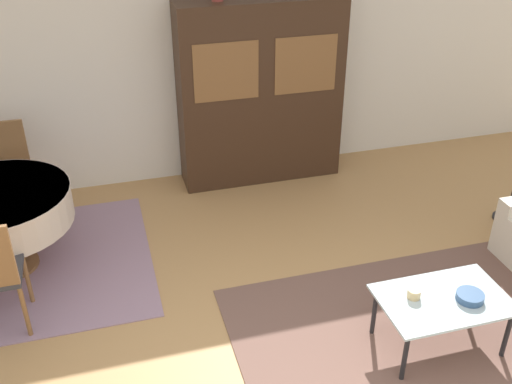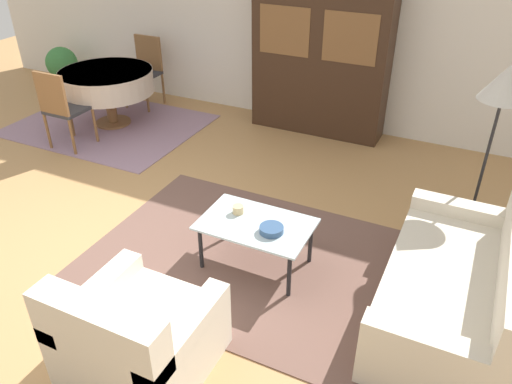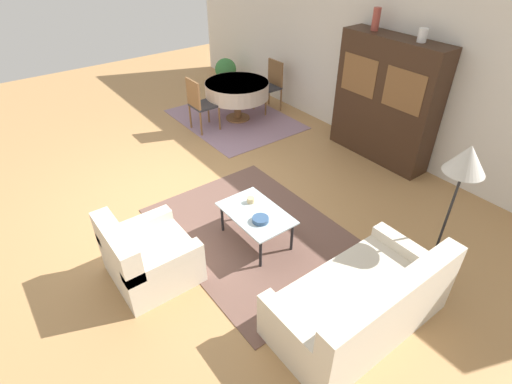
{
  "view_description": "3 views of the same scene",
  "coord_description": "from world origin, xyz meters",
  "px_view_note": "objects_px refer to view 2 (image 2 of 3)",
  "views": [
    {
      "loc": [
        -0.89,
        -2.44,
        3.25
      ],
      "look_at": [
        0.2,
        1.4,
        0.95
      ],
      "focal_mm": 42.0,
      "sensor_mm": 36.0,
      "label": 1
    },
    {
      "loc": [
        2.81,
        -2.67,
        2.84
      ],
      "look_at": [
        1.32,
        0.4,
        0.75
      ],
      "focal_mm": 35.0,
      "sensor_mm": 36.0,
      "label": 2
    },
    {
      "loc": [
        4.39,
        -1.9,
        3.45
      ],
      "look_at": [
        1.32,
        0.4,
        0.75
      ],
      "focal_mm": 28.0,
      "sensor_mm": 36.0,
      "label": 3
    }
  ],
  "objects_px": {
    "couch": "(460,290)",
    "dining_chair_near": "(61,105)",
    "display_cabinet": "(321,58)",
    "floor_lamp": "(504,91)",
    "potted_plant": "(62,66)",
    "bowl": "(271,229)",
    "dining_table": "(107,82)",
    "dining_chair_far": "(145,67)",
    "coffee_table": "(256,228)",
    "cup": "(238,209)",
    "armchair": "(136,338)"
  },
  "relations": [
    {
      "from": "couch",
      "to": "dining_chair_near",
      "type": "relative_size",
      "value": 1.79
    },
    {
      "from": "display_cabinet",
      "to": "couch",
      "type": "bearing_deg",
      "value": -53.24
    },
    {
      "from": "floor_lamp",
      "to": "potted_plant",
      "type": "xyz_separation_m",
      "value": [
        -6.38,
        1.31,
        -1.03
      ]
    },
    {
      "from": "display_cabinet",
      "to": "floor_lamp",
      "type": "bearing_deg",
      "value": -36.75
    },
    {
      "from": "dining_chair_near",
      "to": "potted_plant",
      "type": "bearing_deg",
      "value": 134.76
    },
    {
      "from": "bowl",
      "to": "dining_table",
      "type": "bearing_deg",
      "value": 149.47
    },
    {
      "from": "dining_chair_far",
      "to": "coffee_table",
      "type": "bearing_deg",
      "value": 138.94
    },
    {
      "from": "couch",
      "to": "dining_chair_near",
      "type": "height_order",
      "value": "dining_chair_near"
    },
    {
      "from": "floor_lamp",
      "to": "cup",
      "type": "distance_m",
      "value": 2.42
    },
    {
      "from": "coffee_table",
      "to": "potted_plant",
      "type": "distance_m",
      "value": 5.47
    },
    {
      "from": "armchair",
      "to": "cup",
      "type": "xyz_separation_m",
      "value": [
        0.02,
        1.41,
        0.18
      ]
    },
    {
      "from": "floor_lamp",
      "to": "cup",
      "type": "relative_size",
      "value": 16.81
    },
    {
      "from": "dining_chair_far",
      "to": "cup",
      "type": "xyz_separation_m",
      "value": [
        2.94,
        -2.66,
        -0.09
      ]
    },
    {
      "from": "display_cabinet",
      "to": "cup",
      "type": "bearing_deg",
      "value": -83.85
    },
    {
      "from": "dining_chair_near",
      "to": "dining_chair_far",
      "type": "bearing_deg",
      "value": 90.0
    },
    {
      "from": "bowl",
      "to": "couch",
      "type": "bearing_deg",
      "value": 5.08
    },
    {
      "from": "dining_chair_far",
      "to": "display_cabinet",
      "type": "bearing_deg",
      "value": -175.14
    },
    {
      "from": "armchair",
      "to": "dining_chair_near",
      "type": "relative_size",
      "value": 0.9
    },
    {
      "from": "armchair",
      "to": "cup",
      "type": "relative_size",
      "value": 9.25
    },
    {
      "from": "armchair",
      "to": "floor_lamp",
      "type": "xyz_separation_m",
      "value": [
        1.84,
        2.71,
        1.11
      ]
    },
    {
      "from": "dining_chair_near",
      "to": "bowl",
      "type": "height_order",
      "value": "dining_chair_near"
    },
    {
      "from": "dining_chair_near",
      "to": "floor_lamp",
      "type": "xyz_separation_m",
      "value": [
        4.76,
        0.32,
        0.83
      ]
    },
    {
      "from": "armchair",
      "to": "floor_lamp",
      "type": "height_order",
      "value": "floor_lamp"
    },
    {
      "from": "dining_chair_far",
      "to": "bowl",
      "type": "relative_size",
      "value": 5.05
    },
    {
      "from": "armchair",
      "to": "floor_lamp",
      "type": "relative_size",
      "value": 0.55
    },
    {
      "from": "cup",
      "to": "dining_chair_far",
      "type": "bearing_deg",
      "value": 137.77
    },
    {
      "from": "display_cabinet",
      "to": "coffee_table",
      "type": "bearing_deg",
      "value": -80.1
    },
    {
      "from": "display_cabinet",
      "to": "bowl",
      "type": "bearing_deg",
      "value": -77.22
    },
    {
      "from": "cup",
      "to": "bowl",
      "type": "relative_size",
      "value": 0.49
    },
    {
      "from": "dining_table",
      "to": "dining_chair_far",
      "type": "bearing_deg",
      "value": 90.0
    },
    {
      "from": "bowl",
      "to": "potted_plant",
      "type": "distance_m",
      "value": 5.64
    },
    {
      "from": "dining_chair_near",
      "to": "cup",
      "type": "xyz_separation_m",
      "value": [
        2.94,
        -0.98,
        -0.09
      ]
    },
    {
      "from": "potted_plant",
      "to": "dining_table",
      "type": "bearing_deg",
      "value": -26.0
    },
    {
      "from": "dining_chair_near",
      "to": "floor_lamp",
      "type": "relative_size",
      "value": 0.61
    },
    {
      "from": "armchair",
      "to": "bowl",
      "type": "bearing_deg",
      "value": 72.82
    },
    {
      "from": "potted_plant",
      "to": "couch",
      "type": "bearing_deg",
      "value": -22.19
    },
    {
      "from": "dining_table",
      "to": "bowl",
      "type": "xyz_separation_m",
      "value": [
        3.31,
        -1.95,
        -0.14
      ]
    },
    {
      "from": "display_cabinet",
      "to": "floor_lamp",
      "type": "height_order",
      "value": "display_cabinet"
    },
    {
      "from": "dining_table",
      "to": "floor_lamp",
      "type": "distance_m",
      "value": 4.85
    },
    {
      "from": "floor_lamp",
      "to": "potted_plant",
      "type": "distance_m",
      "value": 6.59
    },
    {
      "from": "cup",
      "to": "bowl",
      "type": "bearing_deg",
      "value": -19.43
    },
    {
      "from": "potted_plant",
      "to": "bowl",
      "type": "bearing_deg",
      "value": -29.08
    },
    {
      "from": "dining_table",
      "to": "dining_chair_far",
      "type": "distance_m",
      "value": 0.85
    },
    {
      "from": "bowl",
      "to": "potted_plant",
      "type": "bearing_deg",
      "value": 150.92
    },
    {
      "from": "couch",
      "to": "bowl",
      "type": "distance_m",
      "value": 1.49
    },
    {
      "from": "armchair",
      "to": "dining_table",
      "type": "relative_size",
      "value": 0.72
    },
    {
      "from": "dining_chair_far",
      "to": "potted_plant",
      "type": "bearing_deg",
      "value": 1.88
    },
    {
      "from": "cup",
      "to": "coffee_table",
      "type": "bearing_deg",
      "value": -19.28
    },
    {
      "from": "coffee_table",
      "to": "dining_chair_far",
      "type": "distance_m",
      "value": 4.17
    },
    {
      "from": "armchair",
      "to": "potted_plant",
      "type": "xyz_separation_m",
      "value": [
        -4.53,
        4.03,
        0.08
      ]
    }
  ]
}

